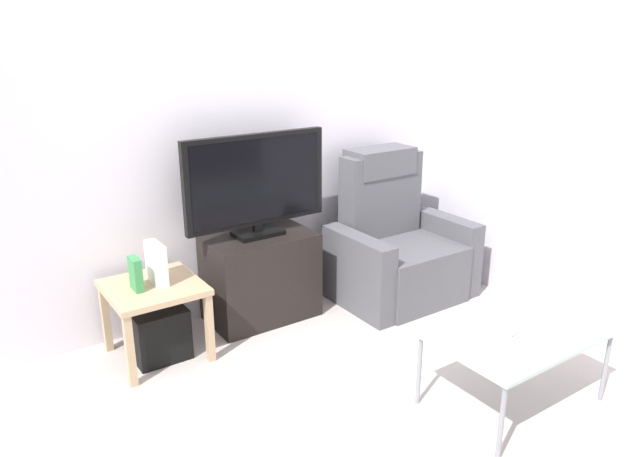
# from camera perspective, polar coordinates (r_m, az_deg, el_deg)

# --- Properties ---
(ground_plane) EXTENTS (6.40, 6.40, 0.00)m
(ground_plane) POSITION_cam_1_polar(r_m,az_deg,el_deg) (3.52, -0.55, -14.19)
(ground_plane) COLOR #BCB2AD
(wall_back) EXTENTS (6.40, 0.06, 2.60)m
(wall_back) POSITION_cam_1_polar(r_m,az_deg,el_deg) (4.00, -9.80, 9.58)
(wall_back) COLOR silver
(wall_back) RESTS_ON ground
(wall_side) EXTENTS (0.06, 4.48, 2.60)m
(wall_side) POSITION_cam_1_polar(r_m,az_deg,el_deg) (4.35, 20.74, 9.36)
(wall_side) COLOR silver
(wall_side) RESTS_ON ground
(tv_stand) EXTENTS (0.73, 0.43, 0.60)m
(tv_stand) POSITION_cam_1_polar(r_m,az_deg,el_deg) (4.09, -5.70, -4.65)
(tv_stand) COLOR black
(tv_stand) RESTS_ON ground
(television) EXTENTS (1.01, 0.20, 0.68)m
(television) POSITION_cam_1_polar(r_m,az_deg,el_deg) (3.90, -6.14, 4.39)
(television) COLOR black
(television) RESTS_ON tv_stand
(recliner_armchair) EXTENTS (0.98, 0.78, 1.08)m
(recliner_armchair) POSITION_cam_1_polar(r_m,az_deg,el_deg) (4.45, 7.37, -1.75)
(recliner_armchair) COLOR #515156
(recliner_armchair) RESTS_ON ground
(side_table) EXTENTS (0.54, 0.54, 0.47)m
(side_table) POSITION_cam_1_polar(r_m,az_deg,el_deg) (3.69, -15.67, -6.29)
(side_table) COLOR tan
(side_table) RESTS_ON ground
(subwoofer_box) EXTENTS (0.32, 0.32, 0.32)m
(subwoofer_box) POSITION_cam_1_polar(r_m,az_deg,el_deg) (3.80, -15.36, -9.54)
(subwoofer_box) COLOR black
(subwoofer_box) RESTS_ON ground
(book_upright) EXTENTS (0.05, 0.12, 0.20)m
(book_upright) POSITION_cam_1_polar(r_m,az_deg,el_deg) (3.58, -17.31, -4.20)
(book_upright) COLOR #388C4C
(book_upright) RESTS_ON side_table
(game_console) EXTENTS (0.07, 0.20, 0.25)m
(game_console) POSITION_cam_1_polar(r_m,az_deg,el_deg) (3.64, -15.47, -3.26)
(game_console) COLOR white
(game_console) RESTS_ON side_table
(coffee_table) EXTENTS (0.90, 0.60, 0.42)m
(coffee_table) POSITION_cam_1_polar(r_m,az_deg,el_deg) (3.29, 18.39, -9.76)
(coffee_table) COLOR #B2C6C1
(coffee_table) RESTS_ON ground
(cell_phone) EXTENTS (0.10, 0.16, 0.01)m
(cell_phone) POSITION_cam_1_polar(r_m,az_deg,el_deg) (3.26, 17.09, -9.29)
(cell_phone) COLOR #B7B7BC
(cell_phone) RESTS_ON coffee_table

